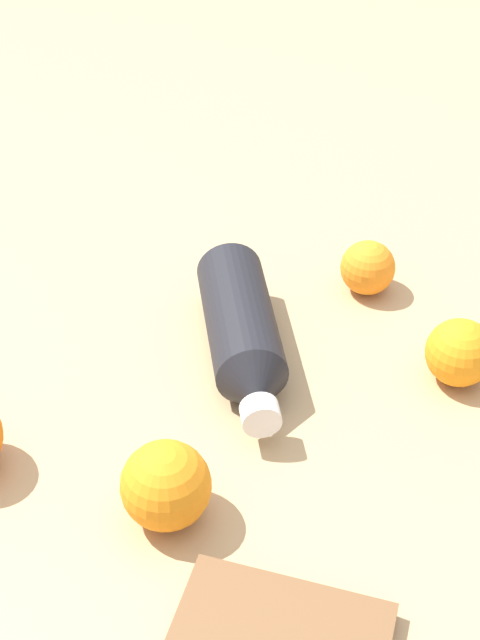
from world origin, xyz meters
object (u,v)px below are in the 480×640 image
orange_1 (166,485)px  orange_2 (460,352)px  water_bottle (243,334)px  orange_0 (368,268)px

orange_1 → orange_2: orange_1 is taller
water_bottle → orange_1: 0.22m
orange_0 → orange_1: bearing=3.1°
orange_0 → orange_1: orange_1 is taller
water_bottle → orange_2: (-0.11, 0.20, -0.00)m
orange_0 → orange_1: (0.40, 0.02, 0.01)m
water_bottle → orange_2: size_ratio=3.06×
orange_2 → orange_1: bearing=-22.4°
water_bottle → orange_1: orange_1 is taller
water_bottle → orange_0: bearing=123.2°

